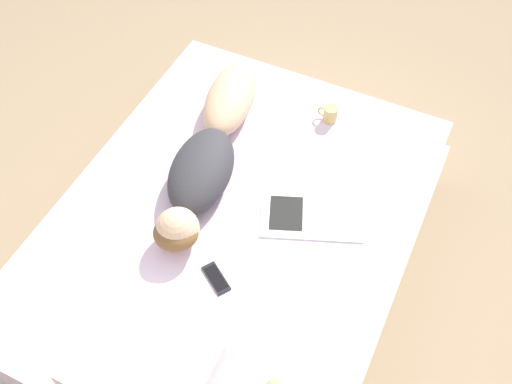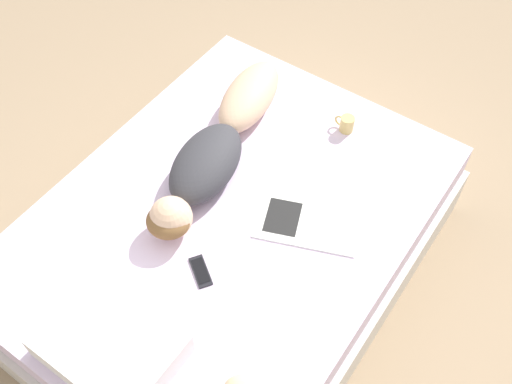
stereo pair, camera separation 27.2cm
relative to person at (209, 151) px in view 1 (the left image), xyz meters
The scene contains 7 objects.
ground_plane 0.71m from the person, 134.44° to the left, with size 12.00×12.00×0.00m, color #9E8466.
bed 0.49m from the person, 134.44° to the left, with size 1.58×2.08×0.53m.
person is the anchor object (origin of this frame).
open_magazine 0.57m from the person, behind, with size 0.53×0.42×0.01m.
coffee_mug 0.67m from the person, 128.54° to the right, with size 0.11×0.07×0.08m.
cell_phone 0.64m from the person, 120.39° to the left, with size 0.16×0.14×0.01m.
pillow 1.06m from the person, 104.53° to the left, with size 0.51×0.38×0.14m.
Camera 1 is at (-0.76, 1.34, 2.76)m, focal length 42.00 mm.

